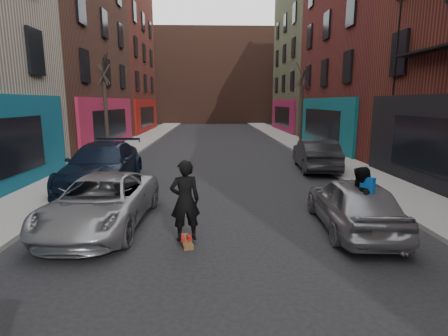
{
  "coord_description": "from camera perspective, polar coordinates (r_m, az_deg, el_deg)",
  "views": [
    {
      "loc": [
        -0.38,
        -1.65,
        3.23
      ],
      "look_at": [
        -0.08,
        6.94,
        1.6
      ],
      "focal_mm": 28.0,
      "sensor_mm": 36.0,
      "label": 1
    }
  ],
  "objects": [
    {
      "name": "pedestrian",
      "position": [
        8.68,
        21.13,
        -5.58
      ],
      "size": [
        1.1,
        1.07,
        1.78
      ],
      "rotation": [
        0.0,
        0.0,
        3.81
      ],
      "color": "black",
      "rests_on": "ground"
    },
    {
      "name": "parked_right_end",
      "position": [
        17.35,
        14.71,
        2.17
      ],
      "size": [
        2.01,
        4.68,
        1.5
      ],
      "primitive_type": "imported",
      "rotation": [
        0.0,
        0.0,
        3.05
      ],
      "color": "black",
      "rests_on": "ground"
    },
    {
      "name": "parked_left_far",
      "position": [
        9.68,
        -19.35,
        -5.25
      ],
      "size": [
        2.41,
        4.88,
        1.33
      ],
      "primitive_type": "imported",
      "rotation": [
        0.0,
        0.0,
        -0.04
      ],
      "color": "gray",
      "rests_on": "ground"
    },
    {
      "name": "skateboard",
      "position": [
        8.31,
        -6.23,
        -11.84
      ],
      "size": [
        0.41,
        0.83,
        0.1
      ],
      "primitive_type": "cube",
      "rotation": [
        0.0,
        0.0,
        0.24
      ],
      "color": "brown",
      "rests_on": "ground"
    },
    {
      "name": "sidewalk_right",
      "position": [
        32.49,
        9.81,
        4.99
      ],
      "size": [
        2.5,
        84.0,
        0.13
      ],
      "primitive_type": "cube",
      "color": "gray",
      "rests_on": "ground"
    },
    {
      "name": "tree_right_far",
      "position": [
        26.48,
        12.62,
        11.13
      ],
      "size": [
        2.0,
        2.0,
        6.8
      ],
      "primitive_type": null,
      "color": "black",
      "rests_on": "sidewalk_right"
    },
    {
      "name": "parked_left_end",
      "position": [
        14.21,
        -19.25,
        0.42
      ],
      "size": [
        2.51,
        5.81,
        1.67
      ],
      "primitive_type": "imported",
      "rotation": [
        0.0,
        0.0,
        0.03
      ],
      "color": "black",
      "rests_on": "ground"
    },
    {
      "name": "tree_left_far",
      "position": [
        20.5,
        -18.83,
        10.59
      ],
      "size": [
        2.0,
        2.0,
        6.5
      ],
      "primitive_type": null,
      "color": "black",
      "rests_on": "sidewalk_left"
    },
    {
      "name": "parked_right_far",
      "position": [
        9.51,
        20.3,
        -5.41
      ],
      "size": [
        1.9,
        4.17,
        1.39
      ],
      "primitive_type": "imported",
      "rotation": [
        0.0,
        0.0,
        3.08
      ],
      "color": "gray",
      "rests_on": "ground"
    },
    {
      "name": "skateboarder",
      "position": [
        7.98,
        -6.38,
        -5.29
      ],
      "size": [
        0.77,
        0.6,
        1.87
      ],
      "primitive_type": "imported",
      "rotation": [
        0.0,
        0.0,
        3.38
      ],
      "color": "black",
      "rests_on": "skateboard"
    },
    {
      "name": "sidewalk_left",
      "position": [
        32.35,
        -12.5,
        4.87
      ],
      "size": [
        2.5,
        84.0,
        0.13
      ],
      "primitive_type": "cube",
      "color": "gray",
      "rests_on": "ground"
    },
    {
      "name": "building_far",
      "position": [
        57.78,
        -1.68,
        14.47
      ],
      "size": [
        40.0,
        10.0,
        14.0
      ],
      "primitive_type": "cube",
      "color": "#47281E",
      "rests_on": "ground"
    }
  ]
}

